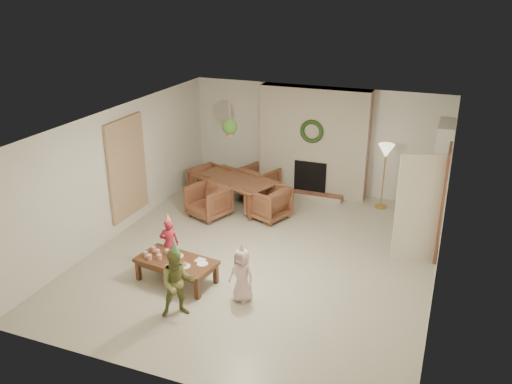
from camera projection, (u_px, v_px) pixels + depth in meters
The scene contains 56 objects.
floor at pixel (263, 255), 9.72m from camera, with size 7.00×7.00×0.00m, color #B7B29E.
ceiling at pixel (264, 122), 8.79m from camera, with size 7.00×7.00×0.00m, color white.
wall_back at pixel (316, 139), 12.28m from camera, with size 7.00×7.00×0.00m, color silver.
wall_front at pixel (160, 295), 6.23m from camera, with size 7.00×7.00×0.00m, color silver.
wall_left at pixel (119, 171), 10.26m from camera, with size 7.00×7.00×0.00m, color silver.
wall_right at pixel (443, 218), 8.25m from camera, with size 7.00×7.00×0.00m, color silver.
fireplace_mass at pixel (314, 142), 12.11m from camera, with size 2.50×0.40×2.50m, color #56161B.
fireplace_hearth at pixel (308, 195), 12.25m from camera, with size 1.60×0.30×0.12m, color maroon.
fireplace_firebox at pixel (310, 177), 12.25m from camera, with size 0.75×0.12×0.75m, color black.
fireplace_wreath at pixel (312, 132), 11.80m from camera, with size 0.54×0.54×0.10m, color #1C3815.
floor_lamp_base at pixel (381, 206), 11.75m from camera, with size 0.27×0.27×0.03m, color gold.
floor_lamp_post at pixel (383, 179), 11.50m from camera, with size 0.03×0.03×1.31m, color gold.
floor_lamp_shade at pixel (386, 151), 11.26m from camera, with size 0.35×0.35×0.29m, color beige.
bookshelf_carcass at pixel (440, 178), 10.34m from camera, with size 0.30×1.00×2.20m, color white.
bookshelf_shelf_a at pixel (435, 208), 10.59m from camera, with size 0.30×0.92×0.03m, color white.
bookshelf_shelf_b at pixel (437, 189), 10.44m from camera, with size 0.30×0.92×0.03m, color white.
bookshelf_shelf_c at pixel (440, 170), 10.29m from camera, with size 0.30×0.92×0.03m, color white.
bookshelf_shelf_d at pixel (443, 151), 10.15m from camera, with size 0.30×0.92×0.03m, color white.
books_row_lower at pixel (434, 204), 10.42m from camera, with size 0.20×0.40×0.24m, color red.
books_row_mid at pixel (437, 182), 10.44m from camera, with size 0.20×0.44×0.24m, color navy.
books_row_upper at pixel (439, 165), 10.17m from camera, with size 0.20×0.36×0.22m, color #A67423.
door_frame at pixel (443, 203), 9.38m from camera, with size 0.05×0.86×2.04m, color brown.
door_leaf at pixel (419, 209), 9.19m from camera, with size 0.05×0.80×2.00m, color beige.
curtain_panel at pixel (127, 168), 10.42m from camera, with size 0.06×1.20×2.00m, color tan.
dining_table at pixel (235, 192), 11.72m from camera, with size 1.81×1.01×0.64m, color brown.
dining_chair_near at pixel (208, 201), 11.17m from camera, with size 0.75×0.77×0.70m, color brown.
dining_chair_far at pixel (259, 181), 12.26m from camera, with size 0.75×0.77×0.70m, color brown.
dining_chair_left at pixel (210, 182), 12.21m from camera, with size 0.75×0.77×0.70m, color brown.
dining_chair_right at pixel (268, 203), 11.09m from camera, with size 0.75×0.77×0.70m, color brown.
hanging_plant_cord at pixel (230, 116), 10.65m from camera, with size 0.01×0.01×0.70m, color tan.
hanging_plant_pot at pixel (230, 133), 10.78m from camera, with size 0.16×0.16×0.12m, color #A36034.
hanging_plant_foliage at pixel (230, 127), 10.74m from camera, with size 0.32×0.32×0.32m, color #2C531B.
coffee_table_top at pixel (176, 261), 8.73m from camera, with size 1.32×0.66×0.06m, color #512E1B.
coffee_table_apron at pixel (176, 265), 8.75m from camera, with size 1.22×0.56×0.08m, color #512E1B.
coffee_leg_fl at pixel (138, 270), 8.85m from camera, with size 0.07×0.07×0.35m, color #512E1B.
coffee_leg_fr at pixel (197, 289), 8.31m from camera, with size 0.07×0.07×0.35m, color #512E1B.
coffee_leg_bl at pixel (159, 257), 9.29m from camera, with size 0.07×0.07×0.35m, color #512E1B.
coffee_leg_br at pixel (216, 274), 8.75m from camera, with size 0.07×0.07×0.35m, color #512E1B.
cup_a at pixel (146, 254), 8.80m from camera, with size 0.07×0.07×0.09m, color white.
cup_b at pixel (154, 249), 8.97m from camera, with size 0.07×0.07×0.09m, color white.
cup_c at pixel (150, 257), 8.71m from camera, with size 0.07×0.07×0.09m, color white.
cup_d at pixel (157, 252), 8.87m from camera, with size 0.07×0.07×0.09m, color white.
cup_e at pixel (160, 257), 8.71m from camera, with size 0.07×0.07×0.09m, color white.
cup_f at pixel (167, 252), 8.87m from camera, with size 0.07×0.07×0.09m, color white.
plate_a at pixel (178, 256), 8.83m from camera, with size 0.18×0.18×0.01m, color white.
plate_b at pixel (185, 266), 8.52m from camera, with size 0.18×0.18×0.01m, color white.
plate_c at pixel (203, 264), 8.59m from camera, with size 0.18×0.18×0.01m, color white.
food_scoop at pixel (185, 264), 8.50m from camera, with size 0.07×0.07×0.07m, color tan.
napkin_left at pixel (172, 265), 8.54m from camera, with size 0.15×0.15×0.01m, color #E8ABC5.
napkin_right at pixel (200, 260), 8.70m from camera, with size 0.15×0.15×0.01m, color #E8ABC5.
child_red at pixel (169, 243), 9.16m from camera, with size 0.33×0.22×0.91m, color maroon.
party_hat_red at pixel (168, 218), 8.98m from camera, with size 0.12×0.12×0.17m, color #E5BB4C.
child_plaid at pixel (178, 283), 7.79m from camera, with size 0.53×0.41×1.09m, color olive.
party_hat_plaid at pixel (175, 248), 7.57m from camera, with size 0.13×0.13×0.18m, color green.
child_pink at pixel (242, 275), 8.20m from camera, with size 0.44×0.28×0.89m, color beige.
party_hat_pink at pixel (241, 247), 8.02m from camera, with size 0.12×0.12×0.16m, color #AAA9B0.
Camera 1 is at (2.99, -8.05, 4.71)m, focal length 37.03 mm.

